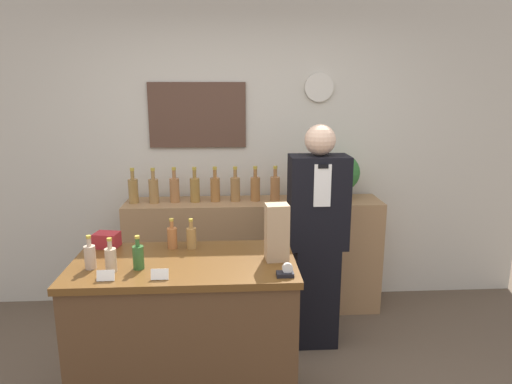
{
  "coord_description": "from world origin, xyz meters",
  "views": [
    {
      "loc": [
        -0.08,
        -1.96,
        1.91
      ],
      "look_at": [
        0.1,
        1.11,
        1.19
      ],
      "focal_mm": 32.0,
      "sensor_mm": 36.0,
      "label": 1
    }
  ],
  "objects_px": {
    "potted_plant": "(341,174)",
    "paper_bag": "(277,232)",
    "tape_dispenser": "(286,272)",
    "shopkeeper": "(317,239)"
  },
  "relations": [
    {
      "from": "paper_bag",
      "to": "tape_dispenser",
      "type": "xyz_separation_m",
      "value": [
        0.02,
        -0.23,
        -0.14
      ]
    },
    {
      "from": "potted_plant",
      "to": "paper_bag",
      "type": "distance_m",
      "value": 1.45
    },
    {
      "from": "shopkeeper",
      "to": "potted_plant",
      "type": "bearing_deg",
      "value": 62.88
    },
    {
      "from": "shopkeeper",
      "to": "potted_plant",
      "type": "height_order",
      "value": "shopkeeper"
    },
    {
      "from": "potted_plant",
      "to": "tape_dispenser",
      "type": "height_order",
      "value": "potted_plant"
    },
    {
      "from": "potted_plant",
      "to": "paper_bag",
      "type": "relative_size",
      "value": 1.2
    },
    {
      "from": "shopkeeper",
      "to": "tape_dispenser",
      "type": "distance_m",
      "value": 0.99
    },
    {
      "from": "paper_bag",
      "to": "shopkeeper",
      "type": "bearing_deg",
      "value": 61.63
    },
    {
      "from": "potted_plant",
      "to": "paper_bag",
      "type": "xyz_separation_m",
      "value": [
        -0.67,
        -1.28,
        -0.08
      ]
    },
    {
      "from": "potted_plant",
      "to": "tape_dispenser",
      "type": "distance_m",
      "value": 1.66
    }
  ]
}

